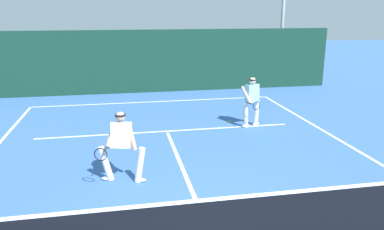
% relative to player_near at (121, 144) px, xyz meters
% --- Properties ---
extents(court_line_baseline_far, '(10.09, 0.10, 0.01)m').
position_rel_player_near_xyz_m(court_line_baseline_far, '(1.46, 7.71, -0.91)').
color(court_line_baseline_far, white).
rests_on(court_line_baseline_far, ground_plane).
extents(court_line_service, '(8.22, 0.10, 0.01)m').
position_rel_player_near_xyz_m(court_line_service, '(1.46, 3.53, -0.91)').
color(court_line_service, white).
rests_on(court_line_service, ground_plane).
extents(court_line_centre, '(0.10, 6.40, 0.01)m').
position_rel_player_near_xyz_m(court_line_centre, '(1.46, 0.16, -0.91)').
color(court_line_centre, white).
rests_on(court_line_centre, ground_plane).
extents(tennis_net, '(11.05, 0.09, 1.07)m').
position_rel_player_near_xyz_m(tennis_net, '(1.46, -3.04, -0.40)').
color(tennis_net, '#1E4723').
rests_on(tennis_net, ground_plane).
extents(player_near, '(1.13, 0.90, 1.67)m').
position_rel_player_near_xyz_m(player_near, '(0.00, 0.00, 0.00)').
color(player_near, silver).
rests_on(player_near, ground_plane).
extents(player_far, '(0.72, 0.92, 1.68)m').
position_rel_player_near_xyz_m(player_far, '(4.34, 3.54, 0.01)').
color(player_far, silver).
rests_on(player_far, ground_plane).
extents(tennis_ball, '(0.07, 0.07, 0.07)m').
position_rel_player_near_xyz_m(tennis_ball, '(3.76, 4.10, -0.88)').
color(tennis_ball, '#D1E033').
rests_on(tennis_ball, ground_plane).
extents(back_fence_windscreen, '(17.94, 0.12, 2.94)m').
position_rel_player_near_xyz_m(back_fence_windscreen, '(1.46, 9.75, 0.55)').
color(back_fence_windscreen, '#113427').
rests_on(back_fence_windscreen, ground_plane).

